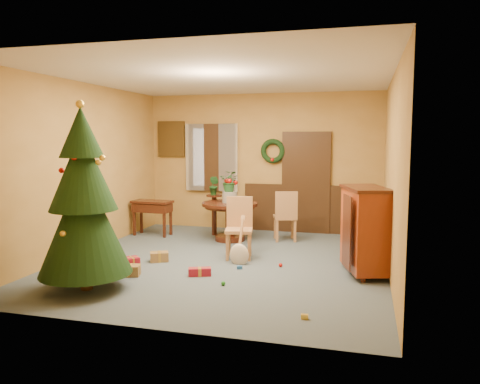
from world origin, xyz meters
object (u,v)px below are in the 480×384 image
(dining_table, at_px, (230,214))
(sideboard, at_px, (365,228))
(christmas_tree, at_px, (84,202))
(chair_near, at_px, (239,225))
(writing_desk, at_px, (152,209))

(dining_table, distance_m, sideboard, 3.02)
(sideboard, bearing_deg, dining_table, 146.17)
(dining_table, relative_size, christmas_tree, 0.44)
(dining_table, height_order, sideboard, sideboard)
(chair_near, bearing_deg, sideboard, -13.70)
(dining_table, bearing_deg, chair_near, -66.92)
(chair_near, bearing_deg, christmas_tree, -124.74)
(dining_table, xyz_separation_m, christmas_tree, (-0.97, -3.33, 0.64))
(dining_table, xyz_separation_m, writing_desk, (-1.66, 0.07, 0.02))
(dining_table, relative_size, chair_near, 1.07)
(dining_table, xyz_separation_m, sideboard, (2.51, -1.68, 0.16))
(dining_table, bearing_deg, writing_desk, 177.71)
(dining_table, distance_m, writing_desk, 1.66)
(sideboard, bearing_deg, writing_desk, 157.25)
(chair_near, relative_size, writing_desk, 1.22)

